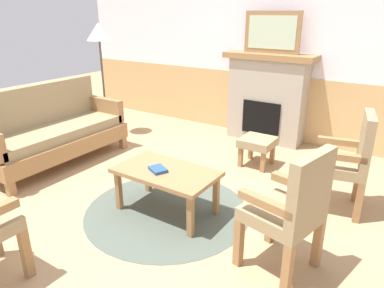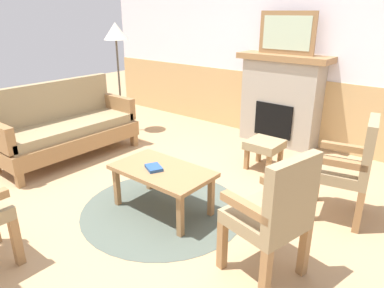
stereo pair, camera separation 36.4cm
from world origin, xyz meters
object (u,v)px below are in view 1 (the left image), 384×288
armchair_near_fireplace (291,207)px  floor_lamp_by_couch (99,39)px  coffee_table (166,175)px  book_on_table (158,169)px  footstool (257,144)px  armchair_by_window_left (348,158)px  couch (54,133)px  framed_picture (272,32)px  fireplace (267,97)px

armchair_near_fireplace → floor_lamp_by_couch: bearing=156.2°
coffee_table → book_on_table: book_on_table is taller
coffee_table → floor_lamp_by_couch: size_ratio=0.57×
floor_lamp_by_couch → book_on_table: bearing=-33.0°
footstool → armchair_near_fireplace: size_ratio=0.41×
armchair_near_fireplace → armchair_by_window_left: same height
armchair_near_fireplace → coffee_table: bearing=172.0°
book_on_table → armchair_near_fireplace: armchair_near_fireplace is taller
couch → floor_lamp_by_couch: size_ratio=1.07×
framed_picture → footstool: bearing=-73.1°
couch → armchair_near_fireplace: size_ratio=1.84×
fireplace → framed_picture: 0.91m
book_on_table → framed_picture: bearing=89.2°
couch → armchair_near_fireplace: same height
footstool → armchair_by_window_left: size_ratio=0.41×
fireplace → armchair_by_window_left: bearing=-46.1°
floor_lamp_by_couch → coffee_table: bearing=-31.4°
framed_picture → armchair_by_window_left: size_ratio=0.82×
couch → coffee_table: bearing=-5.2°
floor_lamp_by_couch → couch: bearing=-74.8°
footstool → floor_lamp_by_couch: size_ratio=0.24×
framed_picture → couch: size_ratio=0.44×
couch → armchair_by_window_left: bearing=13.9°
footstool → framed_picture: bearing=106.9°
fireplace → framed_picture: size_ratio=1.62×
fireplace → book_on_table: bearing=-90.8°
couch → footstool: 2.56m
fireplace → floor_lamp_by_couch: floor_lamp_by_couch is taller
coffee_table → footstool: bearing=79.6°
floor_lamp_by_couch → armchair_near_fireplace: bearing=-23.8°
fireplace → couch: (-1.89, -2.29, -0.26)m
framed_picture → armchair_by_window_left: bearing=-46.1°
fireplace → coffee_table: 2.48m
coffee_table → framed_picture: bearing=90.4°
coffee_table → couch: bearing=174.8°
framed_picture → armchair_by_window_left: framed_picture is taller
coffee_table → armchair_by_window_left: (1.40, 0.99, 0.15)m
fireplace → book_on_table: size_ratio=7.37×
framed_picture → floor_lamp_by_couch: (-2.22, -1.10, -0.11)m
fireplace → couch: bearing=-129.6°
armchair_by_window_left → footstool: bearing=155.6°
couch → armchair_near_fireplace: 3.18m
book_on_table → floor_lamp_by_couch: size_ratio=0.10×
armchair_near_fireplace → footstool: bearing=120.0°
coffee_table → armchair_by_window_left: armchair_by_window_left is taller
framed_picture → floor_lamp_by_couch: bearing=-153.5°
framed_picture → armchair_near_fireplace: (1.26, -2.64, -1.02)m
fireplace → floor_lamp_by_couch: 2.60m
fireplace → coffee_table: size_ratio=1.35×
fireplace → couch: size_ratio=0.72×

